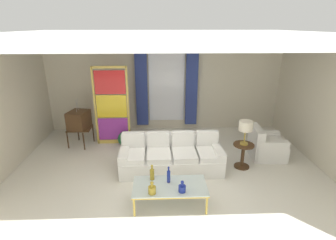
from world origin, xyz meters
TOP-DOWN VIEW (x-y plane):
  - ground_plane at (0.00, 0.00)m, footprint 16.00×16.00m
  - wall_rear at (0.00, 3.06)m, footprint 8.00×0.12m
  - wall_left at (-3.66, 0.60)m, footprint 0.12×7.00m
  - wall_right at (3.66, 0.60)m, footprint 0.12×7.00m
  - ceiling_slab at (0.00, 0.80)m, footprint 8.00×7.60m
  - curtained_window at (0.06, 2.89)m, footprint 2.00×0.17m
  - couch_white_long at (0.08, 0.45)m, footprint 2.36×0.96m
  - coffee_table at (-0.01, -0.89)m, footprint 1.36×0.70m
  - bottle_blue_decanter at (-0.03, -0.77)m, footprint 0.06×0.06m
  - bottle_crystal_tall at (-0.33, -1.11)m, footprint 0.14×0.14m
  - bottle_amber_squat at (0.20, -1.08)m, footprint 0.13×0.13m
  - bottle_ruby_flask at (-0.34, -0.67)m, footprint 0.08×0.08m
  - vintage_tv at (-2.40, 1.83)m, footprint 0.63×0.69m
  - armchair_white at (2.50, 0.93)m, footprint 0.87×0.87m
  - stained_glass_divider at (-1.49, 1.91)m, footprint 0.95×0.05m
  - peacock_figurine at (-1.13, 1.62)m, footprint 0.44×0.60m
  - round_side_table at (1.77, 0.43)m, footprint 0.48×0.48m
  - table_lamp_brass at (1.77, 0.43)m, footprint 0.32×0.32m

SIDE VIEW (x-z plane):
  - ground_plane at x=0.00m, z-range 0.00..0.00m
  - peacock_figurine at x=-1.13m, z-range -0.03..0.47m
  - armchair_white at x=2.50m, z-range -0.11..0.69m
  - couch_white_long at x=0.08m, z-range -0.12..0.74m
  - round_side_table at x=1.77m, z-range 0.06..0.65m
  - coffee_table at x=-0.01m, z-range 0.17..0.58m
  - bottle_amber_squat at x=0.20m, z-range 0.37..0.60m
  - bottle_crystal_tall at x=-0.33m, z-range 0.37..0.61m
  - bottle_ruby_flask at x=-0.34m, z-range 0.38..0.69m
  - bottle_blue_decanter at x=-0.03m, z-range 0.38..0.71m
  - vintage_tv at x=-2.40m, z-range 0.06..1.40m
  - table_lamp_brass at x=1.77m, z-range 0.74..1.31m
  - stained_glass_divider at x=-1.49m, z-range -0.04..2.16m
  - wall_rear at x=0.00m, z-range 0.00..3.00m
  - wall_left at x=-3.66m, z-range 0.00..3.00m
  - wall_right at x=3.66m, z-range 0.00..3.00m
  - curtained_window at x=0.06m, z-range 0.39..3.09m
  - ceiling_slab at x=0.00m, z-range 3.00..3.04m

